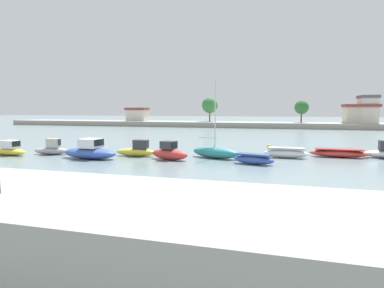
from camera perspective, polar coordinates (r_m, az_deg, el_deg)
The scene contains 14 objects.
ground_plane at distance 21.04m, azimuth -29.92°, elevation -7.40°, with size 400.00×400.00×0.00m, color slate.
moored_boat_0 at distance 37.62m, azimuth -29.82°, elevation -0.89°, with size 4.78×1.90×1.51m.
moored_boat_1 at distance 36.10m, azimuth -23.67°, elevation -0.86°, with size 3.74×1.78×1.65m.
moored_boat_2 at distance 31.81m, azimuth -17.69°, elevation -1.26°, with size 5.71×2.55×1.90m.
moored_boat_3 at distance 32.34m, azimuth -9.80°, elevation -1.14°, with size 4.15×1.35×1.64m.
moored_boat_4 at distance 29.73m, azimuth -4.02°, elevation -1.56°, with size 4.10×2.41×1.72m.
moored_boat_5 at distance 30.67m, azimuth 4.18°, elevation -1.46°, with size 5.24×3.20×7.44m.
moored_boat_6 at distance 27.77m, azimuth 10.89°, elevation -2.67°, with size 3.74×2.00×0.89m.
moored_boat_7 at distance 32.12m, azimuth 16.37°, elevation -1.54°, with size 4.27×1.39×0.99m.
moored_boat_8 at distance 34.42m, azimuth 24.62°, elevation -1.47°, with size 5.45×1.88×0.82m.
mooring_buoy_0 at distance 40.26m, azimuth 13.46°, elevation -0.30°, with size 0.44×0.44×0.44m, color yellow.
mooring_buoy_1 at distance 41.60m, azimuth -18.15°, elevation -0.29°, with size 0.36×0.36×0.36m, color red.
mooring_buoy_2 at distance 19.21m, azimuth 28.82°, elevation -7.94°, with size 0.42×0.42×0.42m, color white.
distant_shoreline at distance 85.41m, azimuth 8.51°, elevation 4.00°, with size 127.66×10.63×7.97m.
Camera 1 is at (14.80, -14.22, 4.64)m, focal length 29.99 mm.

